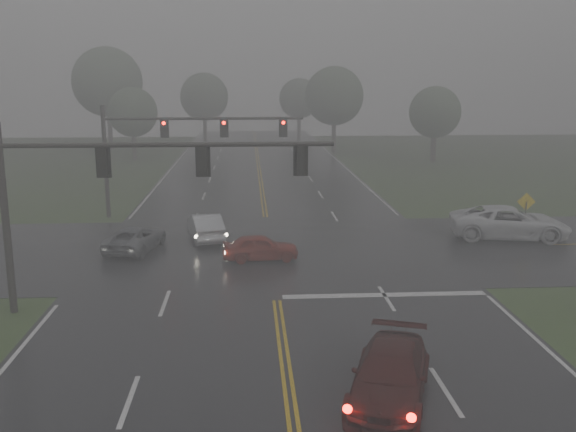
{
  "coord_description": "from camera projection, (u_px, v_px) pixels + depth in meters",
  "views": [
    {
      "loc": [
        -1.1,
        -10.66,
        8.83
      ],
      "look_at": [
        0.58,
        16.0,
        3.1
      ],
      "focal_mm": 40.0,
      "sensor_mm": 36.0,
      "label": 1
    }
  ],
  "objects": [
    {
      "name": "main_road",
      "position": [
        271.0,
        260.0,
        31.84
      ],
      "size": [
        18.0,
        160.0,
        0.02
      ],
      "primitive_type": "cube",
      "color": "black",
      "rests_on": "ground"
    },
    {
      "name": "cross_street",
      "position": [
        270.0,
        250.0,
        33.79
      ],
      "size": [
        120.0,
        14.0,
        0.02
      ],
      "primitive_type": "cube",
      "color": "black",
      "rests_on": "ground"
    },
    {
      "name": "stop_bar",
      "position": [
        384.0,
        296.0,
        26.65
      ],
      "size": [
        8.5,
        0.5,
        0.01
      ],
      "primitive_type": "cube",
      "color": "silver",
      "rests_on": "ground"
    },
    {
      "name": "sedan_maroon",
      "position": [
        389.0,
        399.0,
        18.03
      ],
      "size": [
        3.52,
        5.35,
        1.44
      ],
      "primitive_type": "imported",
      "rotation": [
        0.0,
        0.0,
        -0.33
      ],
      "color": "#370C0A",
      "rests_on": "ground"
    },
    {
      "name": "sedan_red",
      "position": [
        260.0,
        260.0,
        31.86
      ],
      "size": [
        3.86,
        1.79,
        1.28
      ],
      "primitive_type": "imported",
      "rotation": [
        0.0,
        0.0,
        1.65
      ],
      "color": "maroon",
      "rests_on": "ground"
    },
    {
      "name": "sedan_silver",
      "position": [
        206.0,
        240.0,
        35.9
      ],
      "size": [
        2.44,
        4.7,
        1.48
      ],
      "primitive_type": "imported",
      "rotation": [
        0.0,
        0.0,
        3.35
      ],
      "color": "silver",
      "rests_on": "ground"
    },
    {
      "name": "car_grey",
      "position": [
        136.0,
        250.0,
        33.63
      ],
      "size": [
        3.1,
        4.92,
        1.27
      ],
      "primitive_type": "imported",
      "rotation": [
        0.0,
        0.0,
        2.91
      ],
      "color": "#56585E",
      "rests_on": "ground"
    },
    {
      "name": "pickup_white",
      "position": [
        508.0,
        238.0,
        36.16
      ],
      "size": [
        6.94,
        4.11,
        1.81
      ],
      "primitive_type": "imported",
      "rotation": [
        0.0,
        0.0,
        1.39
      ],
      "color": "silver",
      "rests_on": "ground"
    },
    {
      "name": "signal_gantry_near",
      "position": [
        106.0,
        181.0,
        23.95
      ],
      "size": [
        12.49,
        0.32,
        7.29
      ],
      "color": "black",
      "rests_on": "ground"
    },
    {
      "name": "signal_gantry_far",
      "position": [
        167.0,
        139.0,
        40.98
      ],
      "size": [
        12.82,
        0.36,
        7.19
      ],
      "color": "black",
      "rests_on": "ground"
    },
    {
      "name": "sign_diamond_east",
      "position": [
        526.0,
        207.0,
        36.52
      ],
      "size": [
        1.03,
        0.18,
        2.49
      ],
      "rotation": [
        0.0,
        0.0,
        -0.13
      ],
      "color": "black",
      "rests_on": "ground"
    },
    {
      "name": "tree_nw_a",
      "position": [
        133.0,
        112.0,
        70.04
      ],
      "size": [
        5.41,
        5.41,
        7.95
      ],
      "color": "#372E23",
      "rests_on": "ground"
    },
    {
      "name": "tree_ne_a",
      "position": [
        334.0,
        96.0,
        76.75
      ],
      "size": [
        7.03,
        7.03,
        10.32
      ],
      "color": "#372E23",
      "rests_on": "ground"
    },
    {
      "name": "tree_n_mid",
      "position": [
        204.0,
        97.0,
        87.99
      ],
      "size": [
        6.59,
        6.59,
        9.68
      ],
      "color": "#372E23",
      "rests_on": "ground"
    },
    {
      "name": "tree_e_near",
      "position": [
        435.0,
        112.0,
        68.25
      ],
      "size": [
        5.5,
        5.5,
        8.07
      ],
      "color": "#372E23",
      "rests_on": "ground"
    },
    {
      "name": "tree_nw_b",
      "position": [
        107.0,
        82.0,
        80.12
      ],
      "size": [
        8.71,
        8.71,
        12.79
      ],
      "color": "#372E23",
      "rests_on": "ground"
    },
    {
      "name": "tree_n_far",
      "position": [
        299.0,
        99.0,
        97.05
      ],
      "size": [
        6.09,
        6.09,
        8.94
      ],
      "color": "#372E23",
      "rests_on": "ground"
    }
  ]
}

